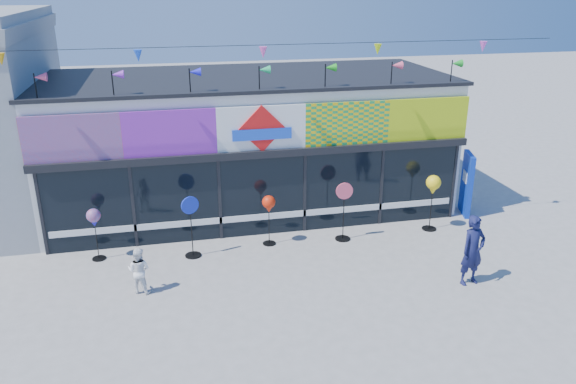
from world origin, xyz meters
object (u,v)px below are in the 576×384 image
object	(u,v)px
blue_sign	(467,184)
spinner_2	(269,206)
spinner_4	(433,186)
spinner_1	(191,225)
spinner_3	(344,210)
child	(139,270)
adult_man	(473,250)
spinner_0	(94,219)

from	to	relation	value
blue_sign	spinner_2	distance (m)	6.37
blue_sign	spinner_4	world-z (taller)	blue_sign
spinner_1	spinner_3	world-z (taller)	spinner_3
spinner_3	child	world-z (taller)	spinner_3
spinner_2	adult_man	distance (m)	5.30
spinner_3	spinner_4	size ratio (longest dim) A/B	1.01
spinner_3	adult_man	size ratio (longest dim) A/B	0.97
blue_sign	spinner_4	xyz separation A→B (m)	(-1.58, -0.89, 0.35)
blue_sign	spinner_2	bearing A→B (deg)	-156.26
spinner_3	spinner_1	bearing A→B (deg)	-178.31
spinner_2	child	distance (m)	3.90
spinner_4	spinner_0	bearing A→B (deg)	179.20
spinner_1	spinner_2	distance (m)	2.12
child	spinner_1	bearing A→B (deg)	-106.72
spinner_1	spinner_4	xyz separation A→B (m)	(6.82, 0.23, 0.44)
adult_man	spinner_4	bearing A→B (deg)	70.72
spinner_0	spinner_3	xyz separation A→B (m)	(6.55, -0.23, -0.24)
spinner_3	spinner_4	distance (m)	2.71
spinner_0	blue_sign	bearing A→B (deg)	4.01
spinner_0	child	xyz separation A→B (m)	(1.10, -1.92, -0.57)
spinner_2	spinner_4	size ratio (longest dim) A/B	0.86
spinner_2	spinner_3	size ratio (longest dim) A/B	0.85
spinner_2	spinner_3	world-z (taller)	spinner_3
spinner_1	blue_sign	bearing A→B (deg)	7.56
adult_man	spinner_2	bearing A→B (deg)	132.98
blue_sign	spinner_1	distance (m)	8.48
spinner_1	spinner_4	size ratio (longest dim) A/B	1.01
blue_sign	spinner_4	bearing A→B (deg)	-134.52
blue_sign	spinner_3	world-z (taller)	blue_sign
child	spinner_0	bearing A→B (deg)	-37.08
spinner_0	spinner_1	xyz separation A→B (m)	(2.40, -0.36, -0.24)
blue_sign	adult_man	distance (m)	4.46
spinner_1	spinner_0	bearing A→B (deg)	171.55
blue_sign	child	world-z (taller)	blue_sign
spinner_0	spinner_4	distance (m)	9.23
spinner_3	blue_sign	bearing A→B (deg)	13.14
spinner_0	spinner_2	xyz separation A→B (m)	(4.49, -0.08, 0.01)
spinner_0	spinner_2	bearing A→B (deg)	-1.02
spinner_3	adult_man	world-z (taller)	adult_man
blue_sign	spinner_2	size ratio (longest dim) A/B	1.36
spinner_4	spinner_3	bearing A→B (deg)	-177.74
spinner_2	adult_man	bearing A→B (deg)	-36.18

